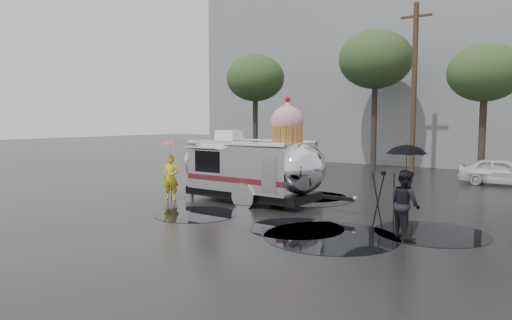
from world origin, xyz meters
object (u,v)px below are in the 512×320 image
Objects in this scene: airstream_trailer at (253,165)px; person_right at (405,204)px; tripod at (383,195)px; person_left at (171,177)px.

person_right is (5.91, -2.00, -0.47)m from airstream_trailer.
person_right is 1.06× the size of tripod.
airstream_trailer is 5.51m from tripod.
person_left is (-2.75, -1.30, -0.50)m from airstream_trailer.
tripod is at bearing 16.31° from person_right.
tripod is at bearing -15.85° from airstream_trailer.
tripod is (7.99, -0.37, 0.14)m from person_left.
person_left is 8.69m from person_right.
person_right is 0.76m from tripod.
airstream_trailer is at bearing 142.50° from tripod.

